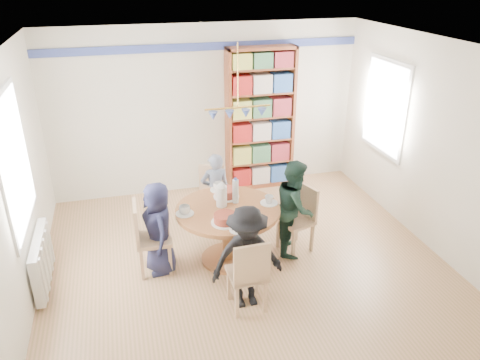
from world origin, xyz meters
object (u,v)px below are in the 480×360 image
object	(u,v)px
bookshelf	(260,121)
chair_left	(147,235)
chair_right	(300,215)
dining_table	(228,222)
person_right	(295,207)
person_near	(247,258)
person_far	(215,191)
radiator	(42,260)
chair_far	(211,192)
chair_near	(249,273)
person_left	(159,228)

from	to	relation	value
bookshelf	chair_left	bearing A→B (deg)	-134.93
chair_left	chair_right	xyz separation A→B (m)	(1.99, 0.02, -0.03)
dining_table	person_right	bearing A→B (deg)	0.74
chair_right	person_near	bearing A→B (deg)	-136.86
person_right	person_far	bearing A→B (deg)	65.75
bookshelf	radiator	bearing A→B (deg)	-148.06
dining_table	chair_far	world-z (taller)	chair_far
radiator	chair_near	world-z (taller)	chair_near
chair_left	radiator	bearing A→B (deg)	179.05
chair_near	person_far	size ratio (longest dim) A/B	0.79
person_far	person_near	distance (m)	1.77
person_left	bookshelf	size ratio (longest dim) A/B	0.51
chair_near	person_near	xyz separation A→B (m)	(0.01, 0.11, 0.12)
chair_left	chair_far	world-z (taller)	chair_left
chair_left	chair_near	size ratio (longest dim) A/B	1.05
chair_far	bookshelf	xyz separation A→B (m)	(1.04, 1.02, 0.68)
person_left	dining_table	bearing A→B (deg)	81.48
chair_right	chair_far	world-z (taller)	chair_right
chair_right	person_near	xyz separation A→B (m)	(-0.99, -0.93, 0.12)
chair_far	person_right	world-z (taller)	person_right
radiator	person_right	size ratio (longest dim) A/B	0.78
dining_table	person_far	distance (m)	0.87
person_near	person_right	bearing A→B (deg)	44.27
dining_table	bookshelf	world-z (taller)	bookshelf
radiator	person_right	world-z (taller)	person_right
chair_left	person_near	world-z (taller)	person_near
radiator	dining_table	xyz separation A→B (m)	(2.22, -0.04, 0.21)
chair_far	chair_near	size ratio (longest dim) A/B	0.95
person_near	chair_near	bearing A→B (deg)	-95.13
chair_left	person_left	world-z (taller)	person_left
dining_table	chair_left	world-z (taller)	chair_left
chair_left	chair_far	distance (m)	1.45
chair_left	person_right	xyz separation A→B (m)	(1.90, -0.01, 0.12)
chair_near	person_left	xyz separation A→B (m)	(-0.85, 1.01, 0.10)
chair_far	chair_near	bearing A→B (deg)	-90.56
chair_far	chair_near	distance (m)	2.06
chair_left	person_near	distance (m)	1.36
radiator	chair_left	xyz separation A→B (m)	(1.22, -0.02, 0.17)
chair_near	person_right	size ratio (longest dim) A/B	0.70
chair_far	person_right	bearing A→B (deg)	-49.76
chair_near	dining_table	bearing A→B (deg)	89.27
person_left	bookshelf	distance (m)	2.87
person_left	person_right	xyz separation A→B (m)	(1.75, 0.00, 0.05)
person_right	person_far	distance (m)	1.22
dining_table	chair_right	bearing A→B (deg)	2.18
chair_right	chair_far	distance (m)	1.41
chair_near	person_far	bearing A→B (deg)	88.74
radiator	person_right	bearing A→B (deg)	-0.52
dining_table	chair_right	size ratio (longest dim) A/B	1.46
chair_near	person_far	xyz separation A→B (m)	(0.04, 1.87, 0.07)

